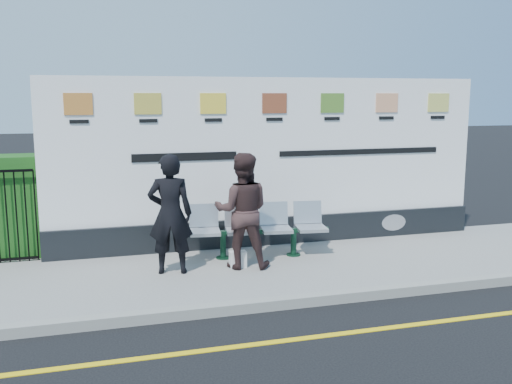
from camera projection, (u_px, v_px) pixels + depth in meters
ground at (331, 335)px, 6.74m from camera, size 80.00×80.00×0.00m
pavement at (268, 269)px, 9.10m from camera, size 14.00×3.00×0.12m
kerb at (301, 301)px, 7.68m from camera, size 14.00×0.18×0.14m
yellow_line at (331, 335)px, 6.74m from camera, size 14.00×0.10×0.01m
billboard at (273, 173)px, 10.29m from camera, size 8.00×0.30×3.00m
bench at (259, 243)px, 9.56m from camera, size 2.35×0.88×0.49m
woman_left at (170, 214)px, 8.60m from camera, size 0.74×0.56×1.84m
woman_right at (242, 211)px, 8.90m from camera, size 1.03×0.90×1.82m
handbag_brown at (241, 222)px, 9.46m from camera, size 0.32×0.21×0.23m
carrier_bag_white at (238, 259)px, 9.00m from camera, size 0.26×0.16×0.26m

